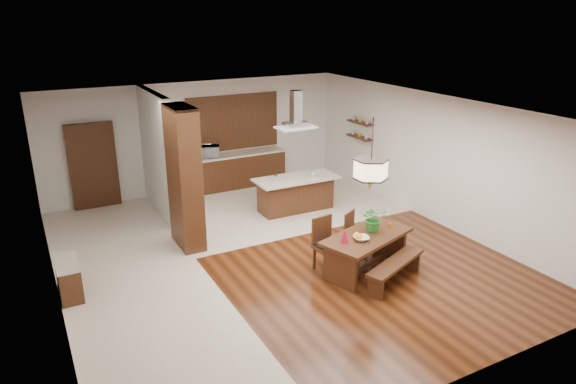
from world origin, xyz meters
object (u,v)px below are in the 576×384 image
dining_bench (395,272)px  fruit_bowl (361,238)px  dining_table (366,245)px  range_hood (296,110)px  microwave (209,151)px  dining_chair_left (328,245)px  hallway_console (69,279)px  dining_chair_right (357,234)px  island_cup (313,174)px  pendant_lantern (371,155)px  kitchen_island (296,193)px  foliage_plant (374,218)px

dining_bench → fruit_bowl: (-0.42, 0.47, 0.56)m
dining_table → fruit_bowl: 0.35m
dining_table → range_hood: range_hood is taller
microwave → dining_chair_left: bearing=-65.3°
hallway_console → range_hood: range_hood is taller
hallway_console → dining_chair_right: size_ratio=1.00×
microwave → dining_bench: bearing=-58.9°
hallway_console → island_cup: size_ratio=7.40×
dining_bench → dining_chair_right: dining_chair_right is taller
dining_table → pendant_lantern: (0.00, -0.00, 1.70)m
dining_table → dining_bench: 0.72m
dining_chair_right → kitchen_island: 2.70m
dining_chair_left → kitchen_island: bearing=65.2°
dining_bench → kitchen_island: kitchen_island is taller
dining_chair_right → island_cup: (0.53, 2.58, 0.45)m
dining_table → kitchen_island: size_ratio=0.96×
kitchen_island → island_cup: size_ratio=17.11×
dining_chair_left → pendant_lantern: bearing=-39.7°
range_hood → microwave: size_ratio=1.65×
foliage_plant → microwave: size_ratio=0.91×
dining_table → microwave: (-0.97, 5.67, 0.56)m
pendant_lantern → range_hood: bearing=83.7°
range_hood → microwave: range_hood is taller
foliage_plant → microwave: microwave is taller
dining_bench → hallway_console: bearing=156.1°
island_cup → microwave: (-1.76, 2.43, 0.22)m
dining_chair_left → foliage_plant: (0.80, -0.28, 0.48)m
dining_chair_left → dining_chair_right: 0.89m
dining_chair_left → dining_bench: bearing=-58.4°
hallway_console → fruit_bowl: (4.73, -1.81, 0.46)m
fruit_bowl → kitchen_island: 3.56m
dining_chair_left → foliage_plant: size_ratio=2.05×
dining_chair_right → pendant_lantern: (-0.25, -0.65, 1.81)m
range_hood → pendant_lantern: bearing=-96.3°
hallway_console → microwave: bearing=45.0°
dining_table → foliage_plant: size_ratio=3.94×
hallway_console → microwave: 5.70m
dining_table → range_hood: size_ratio=2.18×
dining_chair_left → microwave: size_ratio=1.86×
pendant_lantern → microwave: pendant_lantern is taller
pendant_lantern → range_hood: size_ratio=1.46×
fruit_bowl → dining_chair_left: bearing=125.2°
dining_chair_left → range_hood: bearing=65.2°
dining_chair_left → dining_chair_right: size_ratio=1.16×
foliage_plant → kitchen_island: size_ratio=0.24×
hallway_console → fruit_bowl: 5.09m
dining_chair_right → island_cup: 2.68m
kitchen_island → island_cup: 0.63m
hallway_console → dining_bench: 5.64m
hallway_console → foliage_plant: size_ratio=1.77×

